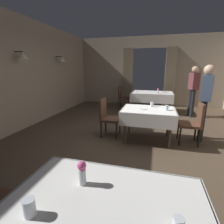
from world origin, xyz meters
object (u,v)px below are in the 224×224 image
object	(u,v)px
person_waiter_by_doorway	(205,97)
person_diner_standing_aside	(193,87)
plate_far_b	(162,91)
dining_table_near	(104,215)
flower_vase_near	(82,172)
plate_mid_a	(143,109)
chair_mid_left	(108,116)
plate_far_c	(165,92)
dining_table_far	(152,95)
dining_table_mid	(148,114)
glass_near_c	(29,207)
flower_vase_far	(158,91)
glass_mid_b	(167,108)
chair_far_left	(122,97)
glass_mid_c	(152,104)
chair_mid_right	(194,121)
plate_far_d	(137,92)

from	to	relation	value
person_waiter_by_doorway	person_diner_standing_aside	size ratio (longest dim) A/B	1.00
plate_far_b	dining_table_near	bearing A→B (deg)	-95.09
flower_vase_near	plate_mid_a	distance (m)	2.66
dining_table_near	chair_mid_left	distance (m)	2.99
dining_table_near	person_waiter_by_doorway	xyz separation A→B (m)	(1.37, 3.19, 0.36)
plate_mid_a	plate_far_c	bearing A→B (deg)	78.55
flower_vase_near	plate_mid_a	bearing A→B (deg)	84.46
person_diner_standing_aside	dining_table_far	bearing A→B (deg)	163.32
dining_table_mid	dining_table_far	distance (m)	2.84
glass_near_c	flower_vase_far	bearing A→B (deg)	82.15
person_waiter_by_doorway	glass_mid_b	bearing A→B (deg)	-157.12
dining_table_mid	flower_vase_near	size ratio (longest dim) A/B	5.96
chair_far_left	person_waiter_by_doorway	distance (m)	3.55
person_waiter_by_doorway	dining_table_far	bearing A→B (deg)	116.15
plate_mid_a	dining_table_far	bearing A→B (deg)	87.84
dining_table_far	plate_far_c	bearing A→B (deg)	4.73
dining_table_far	plate_mid_a	size ratio (longest dim) A/B	8.68
dining_table_near	dining_table_mid	xyz separation A→B (m)	(0.15, 2.85, -0.02)
chair_far_left	glass_mid_c	size ratio (longest dim) A/B	7.98
dining_table_near	glass_mid_c	xyz separation A→B (m)	(0.22, 3.11, 0.15)
chair_mid_right	glass_mid_b	size ratio (longest dim) A/B	8.49
flower_vase_far	person_diner_standing_aside	distance (m)	1.17
plate_far_d	person_diner_standing_aside	bearing A→B (deg)	-8.57
chair_mid_left	flower_vase_near	size ratio (longest dim) A/B	4.68
flower_vase_near	person_diner_standing_aside	distance (m)	5.41
plate_mid_a	plate_far_b	distance (m)	3.27
glass_near_c	dining_table_near	bearing A→B (deg)	25.37
person_waiter_by_doorway	person_diner_standing_aside	xyz separation A→B (m)	(0.14, 2.09, 0.00)
glass_mid_b	plate_far_b	bearing A→B (deg)	90.03
dining_table_far	glass_near_c	size ratio (longest dim) A/B	13.54
dining_table_far	flower_vase_near	size ratio (longest dim) A/B	7.89
plate_mid_a	person_waiter_by_doorway	size ratio (longest dim) A/B	0.10
plate_mid_a	plate_far_c	distance (m)	2.99
glass_mid_b	flower_vase_far	bearing A→B (deg)	93.88
plate_mid_a	flower_vase_far	size ratio (longest dim) A/B	0.97
plate_mid_a	plate_far_d	bearing A→B (deg)	99.43
dining_table_near	chair_mid_left	world-z (taller)	chair_mid_left
plate_far_b	plate_far_d	size ratio (longest dim) A/B	1.25
flower_vase_far	plate_far_d	bearing A→B (deg)	172.90
glass_near_c	plate_far_d	bearing A→B (deg)	90.09
chair_mid_right	flower_vase_far	world-z (taller)	flower_vase_far
flower_vase_far	person_diner_standing_aside	bearing A→B (deg)	-9.58
chair_far_left	flower_vase_far	world-z (taller)	flower_vase_far
flower_vase_near	plate_far_c	distance (m)	5.64
chair_mid_right	chair_far_left	bearing A→B (deg)	127.31
glass_near_c	person_waiter_by_doorway	world-z (taller)	person_waiter_by_doorway
plate_mid_a	person_waiter_by_doorway	xyz separation A→B (m)	(1.34, 0.39, 0.27)
chair_mid_right	flower_vase_far	distance (m)	2.68
chair_far_left	person_diner_standing_aside	size ratio (longest dim) A/B	0.54
plate_mid_a	glass_mid_b	size ratio (longest dim) A/B	1.65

